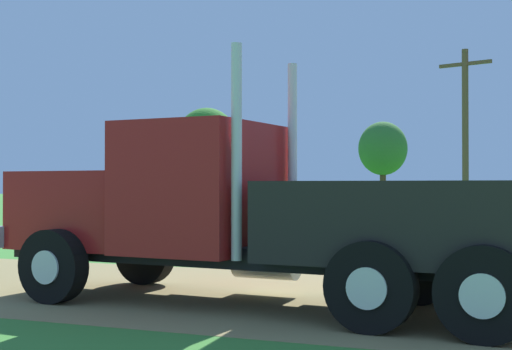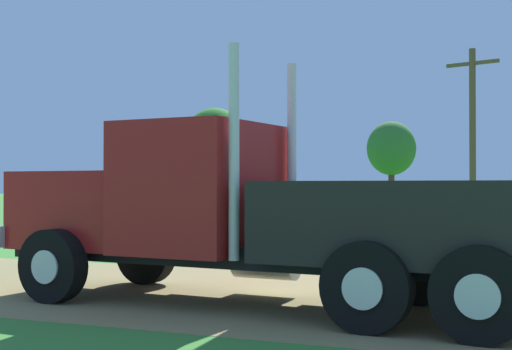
# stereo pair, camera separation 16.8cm
# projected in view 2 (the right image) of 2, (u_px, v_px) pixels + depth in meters

# --- Properties ---
(truck_foreground_white) EXTENTS (8.30, 3.13, 3.50)m
(truck_foreground_white) POSITION_uv_depth(u_px,v_px,m) (258.00, 217.00, 10.20)
(truck_foreground_white) COLOR black
(truck_foreground_white) RESTS_ON ground_plane
(utility_pole_near) EXTENTS (2.14, 0.78, 7.20)m
(utility_pole_near) POSITION_uv_depth(u_px,v_px,m) (473.00, 131.00, 29.54)
(utility_pole_near) COLOR brown
(utility_pole_near) RESTS_ON ground_plane
(tree_left) EXTENTS (4.24, 4.24, 6.78)m
(tree_left) POSITION_uv_depth(u_px,v_px,m) (215.00, 143.00, 48.39)
(tree_left) COLOR #513823
(tree_left) RESTS_ON ground_plane
(tree_mid) EXTENTS (3.49, 3.49, 6.21)m
(tree_mid) POSITION_uv_depth(u_px,v_px,m) (391.00, 149.00, 52.16)
(tree_mid) COLOR #513823
(tree_mid) RESTS_ON ground_plane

